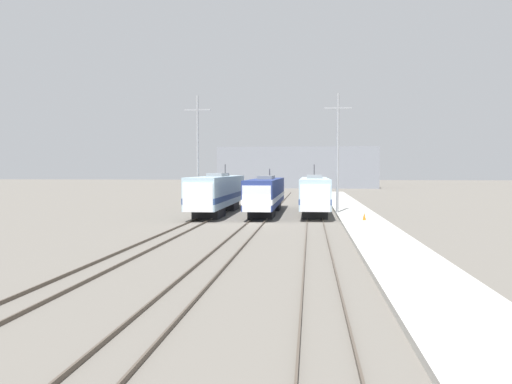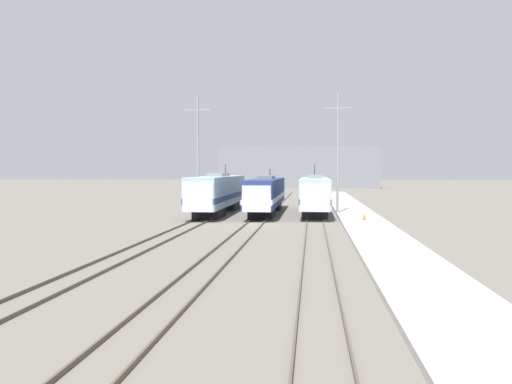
{
  "view_description": "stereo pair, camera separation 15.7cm",
  "coord_description": "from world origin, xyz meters",
  "px_view_note": "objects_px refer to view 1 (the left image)",
  "views": [
    {
      "loc": [
        4.76,
        -43.38,
        4.66
      ],
      "look_at": [
        -0.31,
        2.9,
        2.63
      ],
      "focal_mm": 35.0,
      "sensor_mm": 36.0,
      "label": 1
    },
    {
      "loc": [
        4.91,
        -43.36,
        4.66
      ],
      "look_at": [
        -0.31,
        2.9,
        2.63
      ],
      "focal_mm": 35.0,
      "sensor_mm": 36.0,
      "label": 2
    }
  ],
  "objects_px": {
    "traffic_cone": "(364,216)",
    "locomotive_center": "(266,194)",
    "catenary_tower_right": "(338,151)",
    "locomotive_far_left": "(217,193)",
    "catenary_tower_left": "(198,152)",
    "locomotive_far_right": "(314,194)"
  },
  "relations": [
    {
      "from": "traffic_cone",
      "to": "locomotive_center",
      "type": "bearing_deg",
      "value": 137.26
    },
    {
      "from": "catenary_tower_right",
      "to": "traffic_cone",
      "type": "height_order",
      "value": "catenary_tower_right"
    },
    {
      "from": "catenary_tower_right",
      "to": "traffic_cone",
      "type": "xyz_separation_m",
      "value": [
        1.94,
        -7.95,
        -6.04
      ]
    },
    {
      "from": "locomotive_far_left",
      "to": "locomotive_center",
      "type": "xyz_separation_m",
      "value": [
        5.18,
        0.67,
        -0.13
      ]
    },
    {
      "from": "catenary_tower_left",
      "to": "traffic_cone",
      "type": "xyz_separation_m",
      "value": [
        16.77,
        -7.95,
        -6.04
      ]
    },
    {
      "from": "locomotive_far_left",
      "to": "catenary_tower_left",
      "type": "bearing_deg",
      "value": -176.06
    },
    {
      "from": "locomotive_far_left",
      "to": "traffic_cone",
      "type": "distance_m",
      "value": 16.83
    },
    {
      "from": "locomotive_far_right",
      "to": "locomotive_center",
      "type": "bearing_deg",
      "value": -176.33
    },
    {
      "from": "catenary_tower_left",
      "to": "traffic_cone",
      "type": "relative_size",
      "value": 19.0
    },
    {
      "from": "locomotive_far_right",
      "to": "traffic_cone",
      "type": "xyz_separation_m",
      "value": [
        4.31,
        -9.1,
        -1.54
      ]
    },
    {
      "from": "locomotive_center",
      "to": "locomotive_far_right",
      "type": "bearing_deg",
      "value": 3.67
    },
    {
      "from": "catenary_tower_left",
      "to": "catenary_tower_right",
      "type": "xyz_separation_m",
      "value": [
        14.84,
        0.0,
        0.0
      ]
    },
    {
      "from": "locomotive_center",
      "to": "traffic_cone",
      "type": "xyz_separation_m",
      "value": [
        9.49,
        -8.77,
        -1.5
      ]
    },
    {
      "from": "locomotive_center",
      "to": "traffic_cone",
      "type": "relative_size",
      "value": 29.98
    },
    {
      "from": "locomotive_far_right",
      "to": "catenary_tower_left",
      "type": "bearing_deg",
      "value": -174.74
    },
    {
      "from": "catenary_tower_left",
      "to": "traffic_cone",
      "type": "distance_m",
      "value": 19.52
    },
    {
      "from": "locomotive_far_left",
      "to": "locomotive_far_right",
      "type": "height_order",
      "value": "locomotive_far_left"
    },
    {
      "from": "catenary_tower_right",
      "to": "traffic_cone",
      "type": "bearing_deg",
      "value": -76.32
    },
    {
      "from": "catenary_tower_left",
      "to": "catenary_tower_right",
      "type": "bearing_deg",
      "value": 0.0
    },
    {
      "from": "traffic_cone",
      "to": "locomotive_far_right",
      "type": "bearing_deg",
      "value": 115.33
    },
    {
      "from": "locomotive_center",
      "to": "locomotive_far_right",
      "type": "relative_size",
      "value": 1.03
    },
    {
      "from": "catenary_tower_left",
      "to": "traffic_cone",
      "type": "height_order",
      "value": "catenary_tower_left"
    }
  ]
}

